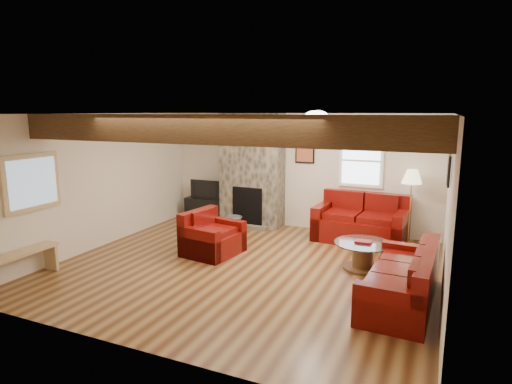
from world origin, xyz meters
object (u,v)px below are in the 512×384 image
(sofa_three, at_px, (401,276))
(coffee_table, at_px, (363,256))
(loveseat, at_px, (361,218))
(armchair_red, at_px, (213,233))
(tv_cabinet, at_px, (207,209))
(floor_lamp, at_px, (412,181))
(television, at_px, (207,189))

(sofa_three, xyz_separation_m, coffee_table, (-0.68, 1.04, -0.15))
(loveseat, distance_m, armchair_red, 2.95)
(tv_cabinet, bearing_deg, floor_lamp, -1.71)
(sofa_three, xyz_separation_m, television, (-4.67, 2.90, 0.35))
(sofa_three, bearing_deg, coffee_table, -144.12)
(coffee_table, xyz_separation_m, television, (-3.99, 1.86, 0.51))
(television, bearing_deg, armchair_red, -57.51)
(coffee_table, relative_size, tv_cabinet, 0.90)
(television, bearing_deg, floor_lamp, -1.71)
(coffee_table, bearing_deg, television, 155.03)
(tv_cabinet, xyz_separation_m, floor_lamp, (4.56, -0.14, 0.99))
(loveseat, bearing_deg, coffee_table, -74.08)
(sofa_three, height_order, television, television)
(floor_lamp, bearing_deg, sofa_three, -87.66)
(coffee_table, bearing_deg, armchair_red, -173.19)
(floor_lamp, bearing_deg, tv_cabinet, 178.29)
(armchair_red, xyz_separation_m, television, (-1.38, 2.17, 0.34))
(coffee_table, height_order, television, television)
(loveseat, distance_m, floor_lamp, 1.20)
(loveseat, relative_size, floor_lamp, 1.20)
(loveseat, relative_size, armchair_red, 1.82)
(armchair_red, bearing_deg, floor_lamp, -49.01)
(armchair_red, bearing_deg, sofa_three, -94.18)
(loveseat, xyz_separation_m, armchair_red, (-2.28, -1.87, -0.08))
(armchair_red, height_order, floor_lamp, floor_lamp)
(loveseat, bearing_deg, tv_cabinet, 179.44)
(loveseat, xyz_separation_m, television, (-3.67, 0.30, 0.27))
(sofa_three, relative_size, armchair_red, 2.05)
(coffee_table, height_order, floor_lamp, floor_lamp)
(coffee_table, height_order, tv_cabinet, tv_cabinet)
(tv_cabinet, distance_m, television, 0.48)
(sofa_three, bearing_deg, armchair_red, -99.72)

